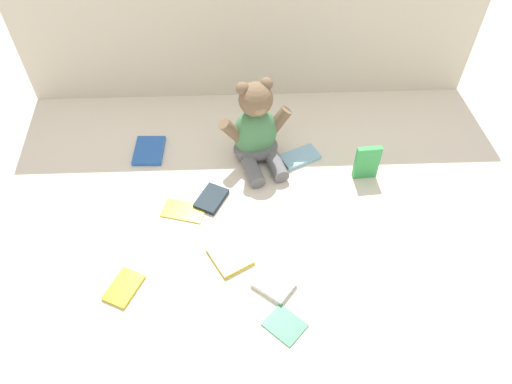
% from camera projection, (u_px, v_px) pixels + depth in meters
% --- Properties ---
extents(ground_plane, '(3.20, 3.20, 0.00)m').
position_uv_depth(ground_plane, '(254.00, 189.00, 1.49)').
color(ground_plane, silver).
extents(backdrop_drape, '(1.59, 0.03, 0.64)m').
position_uv_depth(backdrop_drape, '(248.00, 13.00, 1.58)').
color(backdrop_drape, beige).
rests_on(backdrop_drape, ground_plane).
extents(teddy_bear, '(0.24, 0.24, 0.29)m').
position_uv_depth(teddy_bear, '(256.00, 131.00, 1.51)').
color(teddy_bear, '#4C8C59').
rests_on(teddy_bear, ground_plane).
extents(book_case_0, '(0.12, 0.12, 0.02)m').
position_uv_depth(book_case_0, '(274.00, 284.00, 1.26)').
color(book_case_0, white).
rests_on(book_case_0, ground_plane).
extents(book_case_1, '(0.14, 0.12, 0.01)m').
position_uv_depth(book_case_1, '(300.00, 157.00, 1.57)').
color(book_case_1, '#85BFDF').
rests_on(book_case_1, ground_plane).
extents(book_case_2, '(0.08, 0.02, 0.12)m').
position_uv_depth(book_case_2, '(367.00, 163.00, 1.48)').
color(book_case_2, green).
rests_on(book_case_2, ground_plane).
extents(book_case_3, '(0.11, 0.12, 0.01)m').
position_uv_depth(book_case_3, '(124.00, 288.00, 1.25)').
color(book_case_3, yellow).
rests_on(book_case_3, ground_plane).
extents(book_case_4, '(0.14, 0.10, 0.01)m').
position_uv_depth(book_case_4, '(184.00, 210.00, 1.43)').
color(book_case_4, yellow).
rests_on(book_case_4, ground_plane).
extents(book_case_5, '(0.12, 0.12, 0.01)m').
position_uv_depth(book_case_5, '(285.00, 324.00, 1.19)').
color(book_case_5, '#409567').
rests_on(book_case_5, ground_plane).
extents(book_case_6, '(0.11, 0.12, 0.01)m').
position_uv_depth(book_case_6, '(211.00, 199.00, 1.45)').
color(book_case_6, black).
rests_on(book_case_6, ground_plane).
extents(book_case_7, '(0.14, 0.14, 0.01)m').
position_uv_depth(book_case_7, '(230.00, 256.00, 1.32)').
color(book_case_7, yellow).
rests_on(book_case_7, ground_plane).
extents(book_case_8, '(0.10, 0.13, 0.01)m').
position_uv_depth(book_case_8, '(149.00, 151.00, 1.59)').
color(book_case_8, blue).
rests_on(book_case_8, ground_plane).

